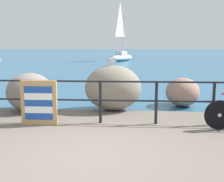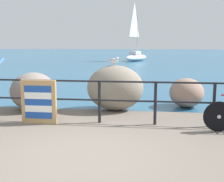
# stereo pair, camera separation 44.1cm
# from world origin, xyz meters

# --- Properties ---
(ground_plane) EXTENTS (120.00, 120.00, 0.10)m
(ground_plane) POSITION_xyz_m (0.00, 20.00, -0.05)
(ground_plane) COLOR #6B6056
(sea_surface) EXTENTS (120.00, 90.00, 0.01)m
(sea_surface) POSITION_xyz_m (0.00, 48.40, 0.00)
(sea_surface) COLOR #285B7F
(sea_surface) RESTS_ON ground_plane
(promenade_railing) EXTENTS (7.97, 0.07, 1.02)m
(promenade_railing) POSITION_xyz_m (-0.00, 2.05, 0.63)
(promenade_railing) COLOR black
(promenade_railing) RESTS_ON ground_plane
(folded_deckchair_stack) EXTENTS (0.84, 0.10, 1.04)m
(folded_deckchair_stack) POSITION_xyz_m (-1.41, 1.80, 0.52)
(folded_deckchair_stack) COLOR tan
(folded_deckchair_stack) RESTS_ON ground_plane
(breakwater_boulder_main) EXTENTS (1.60, 1.19, 1.28)m
(breakwater_boulder_main) POSITION_xyz_m (0.21, 3.45, 0.64)
(breakwater_boulder_main) COLOR gray
(breakwater_boulder_main) RESTS_ON ground
(breakwater_boulder_left) EXTENTS (1.29, 1.27, 1.07)m
(breakwater_boulder_left) POSITION_xyz_m (-2.12, 3.19, 0.54)
(breakwater_boulder_left) COLOR gray
(breakwater_boulder_left) RESTS_ON ground
(breakwater_boulder_right) EXTENTS (1.01, 1.15, 0.86)m
(breakwater_boulder_right) POSITION_xyz_m (2.27, 4.13, 0.43)
(breakwater_boulder_right) COLOR #8F7161
(breakwater_boulder_right) RESTS_ON ground
(seagull) EXTENTS (0.34, 0.19, 0.23)m
(seagull) POSITION_xyz_m (0.16, 3.48, 1.41)
(seagull) COLOR gold
(seagull) RESTS_ON breakwater_boulder_main
(sailboat) EXTENTS (2.95, 4.55, 6.16)m
(sailboat) POSITION_xyz_m (-0.37, 27.47, 0.71)
(sailboat) COLOR white
(sailboat) RESTS_ON sea_surface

